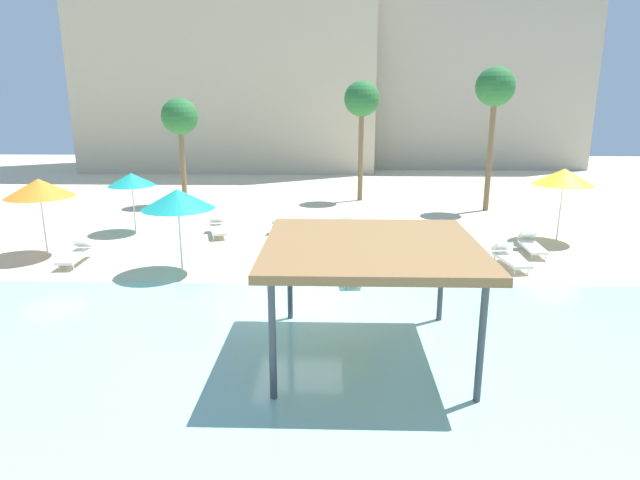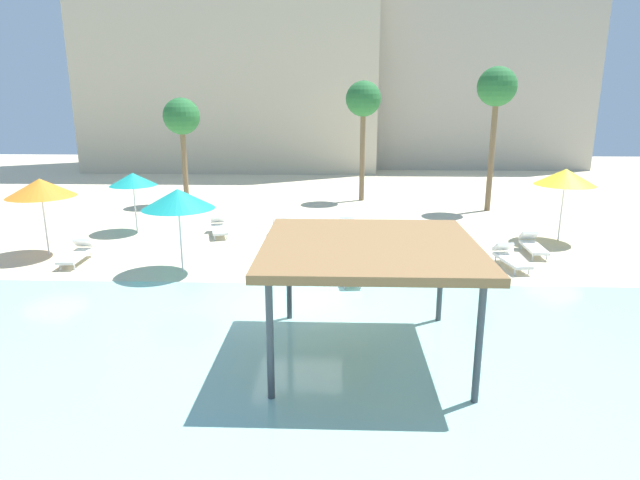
# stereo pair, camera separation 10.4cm
# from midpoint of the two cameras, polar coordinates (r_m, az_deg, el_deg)

# --- Properties ---
(ground_plane) EXTENTS (80.00, 80.00, 0.00)m
(ground_plane) POSITION_cam_midpoint_polar(r_m,az_deg,el_deg) (15.18, -2.44, -6.68)
(ground_plane) COLOR beige
(lagoon_water) EXTENTS (44.00, 13.50, 0.04)m
(lagoon_water) POSITION_cam_midpoint_polar(r_m,az_deg,el_deg) (10.48, -4.55, -17.14)
(lagoon_water) COLOR #99D1C6
(lagoon_water) RESTS_ON ground
(shade_pavilion) EXTENTS (4.54, 4.54, 2.60)m
(shade_pavilion) POSITION_cam_midpoint_polar(r_m,az_deg,el_deg) (11.45, 5.22, -1.02)
(shade_pavilion) COLOR #42474C
(shade_pavilion) RESTS_ON ground
(beach_umbrella_teal_0) EXTENTS (1.97, 1.97, 2.53)m
(beach_umbrella_teal_0) POSITION_cam_midpoint_polar(r_m,az_deg,el_deg) (24.03, -19.55, 6.08)
(beach_umbrella_teal_0) COLOR silver
(beach_umbrella_teal_0) RESTS_ON ground
(beach_umbrella_yellow_1) EXTENTS (2.33, 2.33, 2.90)m
(beach_umbrella_yellow_1) POSITION_cam_midpoint_polar(r_m,az_deg,el_deg) (23.26, 24.39, 6.15)
(beach_umbrella_yellow_1) COLOR silver
(beach_umbrella_yellow_1) RESTS_ON ground
(beach_umbrella_teal_2) EXTENTS (2.34, 2.34, 2.77)m
(beach_umbrella_teal_2) POSITION_cam_midpoint_polar(r_m,az_deg,el_deg) (17.77, -15.07, 4.23)
(beach_umbrella_teal_2) COLOR silver
(beach_umbrella_teal_2) RESTS_ON ground
(beach_umbrella_orange_3) EXTENTS (2.38, 2.38, 2.81)m
(beach_umbrella_orange_3) POSITION_cam_midpoint_polar(r_m,az_deg,el_deg) (21.55, -27.84, 4.91)
(beach_umbrella_orange_3) COLOR silver
(beach_umbrella_orange_3) RESTS_ON ground
(lounge_chair_0) EXTENTS (0.71, 1.93, 0.74)m
(lounge_chair_0) POSITION_cam_midpoint_polar(r_m,az_deg,el_deg) (20.54, -24.62, -1.31)
(lounge_chair_0) COLOR white
(lounge_chair_0) RESTS_ON ground
(lounge_chair_1) EXTENTS (0.72, 1.93, 0.74)m
(lounge_chair_1) POSITION_cam_midpoint_polar(r_m,az_deg,el_deg) (22.34, 2.54, 1.28)
(lounge_chair_1) COLOR white
(lounge_chair_1) RESTS_ON ground
(lounge_chair_2) EXTENTS (0.78, 1.94, 0.74)m
(lounge_chair_2) POSITION_cam_midpoint_polar(r_m,az_deg,el_deg) (16.92, 2.96, -3.20)
(lounge_chair_2) COLOR white
(lounge_chair_2) RESTS_ON ground
(lounge_chair_3) EXTENTS (1.09, 1.99, 0.74)m
(lounge_chair_3) POSITION_cam_midpoint_polar(r_m,az_deg,el_deg) (22.88, -10.92, 1.35)
(lounge_chair_3) COLOR white
(lounge_chair_3) RESTS_ON ground
(lounge_chair_4) EXTENTS (0.94, 1.97, 0.74)m
(lounge_chair_4) POSITION_cam_midpoint_polar(r_m,az_deg,el_deg) (22.25, -4.38, 1.19)
(lounge_chair_4) COLOR white
(lounge_chair_4) RESTS_ON ground
(lounge_chair_5) EXTENTS (0.69, 1.92, 0.74)m
(lounge_chair_5) POSITION_cam_midpoint_polar(r_m,az_deg,el_deg) (21.31, 21.45, -0.43)
(lounge_chair_5) COLOR white
(lounge_chair_5) RESTS_ON ground
(lounge_chair_6) EXTENTS (0.89, 1.97, 0.74)m
(lounge_chair_6) POSITION_cam_midpoint_polar(r_m,az_deg,el_deg) (19.36, 19.32, -1.70)
(lounge_chair_6) COLOR white
(lounge_chair_6) RESTS_ON ground
(palm_tree_0) EXTENTS (1.90, 1.90, 5.61)m
(palm_tree_0) POSITION_cam_midpoint_polar(r_m,az_deg,el_deg) (29.56, -14.78, 12.38)
(palm_tree_0) COLOR brown
(palm_tree_0) RESTS_ON ground
(palm_tree_1) EXTENTS (1.90, 1.90, 7.07)m
(palm_tree_1) POSITION_cam_midpoint_polar(r_m,az_deg,el_deg) (28.27, 18.00, 14.86)
(palm_tree_1) COLOR brown
(palm_tree_1) RESTS_ON ground
(palm_tree_2) EXTENTS (1.90, 1.90, 6.49)m
(palm_tree_2) POSITION_cam_midpoint_polar(r_m,az_deg,el_deg) (29.88, 4.35, 14.44)
(palm_tree_2) COLOR brown
(palm_tree_2) RESTS_ON ground
(hotel_block_0) EXTENTS (22.60, 9.44, 20.98)m
(hotel_block_0) POSITION_cam_midpoint_polar(r_m,az_deg,el_deg) (45.97, -9.58, 20.80)
(hotel_block_0) COLOR beige
(hotel_block_0) RESTS_ON ground
(hotel_block_1) EXTENTS (21.25, 11.36, 14.61)m
(hotel_block_1) POSITION_cam_midpoint_polar(r_m,az_deg,el_deg) (49.68, 13.02, 16.49)
(hotel_block_1) COLOR #B2A893
(hotel_block_1) RESTS_ON ground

